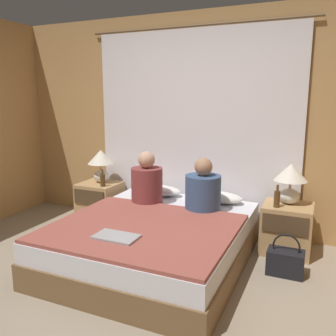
{
  "coord_description": "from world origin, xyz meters",
  "views": [
    {
      "loc": [
        1.4,
        -2.07,
        1.57
      ],
      "look_at": [
        0.0,
        1.1,
        0.86
      ],
      "focal_mm": 38.0,
      "sensor_mm": 36.0,
      "label": 1
    }
  ],
  "objects_px": {
    "beer_bottle_on_left_stand": "(103,180)",
    "laptop_on_bed": "(116,237)",
    "pillow_right": "(216,197)",
    "beer_bottle_on_right_stand": "(277,198)",
    "lamp_left": "(101,162)",
    "nightstand_left": "(100,202)",
    "person_right_in_bed": "(203,190)",
    "pillow_left": "(157,190)",
    "handbag_on_floor": "(285,261)",
    "nightstand_right": "(287,229)",
    "bed": "(156,241)",
    "lamp_right": "(291,178)",
    "person_left_in_bed": "(147,183)"
  },
  "relations": [
    {
      "from": "beer_bottle_on_right_stand",
      "to": "handbag_on_floor",
      "type": "xyz_separation_m",
      "value": [
        0.15,
        -0.37,
        -0.47
      ]
    },
    {
      "from": "beer_bottle_on_left_stand",
      "to": "laptop_on_bed",
      "type": "bearing_deg",
      "value": -51.99
    },
    {
      "from": "nightstand_right",
      "to": "beer_bottle_on_left_stand",
      "type": "xyz_separation_m",
      "value": [
        -2.12,
        -0.12,
        0.33
      ]
    },
    {
      "from": "beer_bottle_on_left_stand",
      "to": "laptop_on_bed",
      "type": "height_order",
      "value": "beer_bottle_on_left_stand"
    },
    {
      "from": "bed",
      "to": "nightstand_right",
      "type": "relative_size",
      "value": 3.9
    },
    {
      "from": "bed",
      "to": "pillow_right",
      "type": "bearing_deg",
      "value": 65.46
    },
    {
      "from": "person_left_in_bed",
      "to": "person_right_in_bed",
      "type": "distance_m",
      "value": 0.64
    },
    {
      "from": "lamp_right",
      "to": "laptop_on_bed",
      "type": "bearing_deg",
      "value": -131.6
    },
    {
      "from": "beer_bottle_on_left_stand",
      "to": "nightstand_right",
      "type": "bearing_deg",
      "value": 3.13
    },
    {
      "from": "lamp_left",
      "to": "beer_bottle_on_right_stand",
      "type": "xyz_separation_m",
      "value": [
        2.15,
        -0.17,
        -0.18
      ]
    },
    {
      "from": "nightstand_left",
      "to": "lamp_left",
      "type": "bearing_deg",
      "value": 90.0
    },
    {
      "from": "pillow_right",
      "to": "person_right_in_bed",
      "type": "height_order",
      "value": "person_right_in_bed"
    },
    {
      "from": "bed",
      "to": "pillow_right",
      "type": "xyz_separation_m",
      "value": [
        0.36,
        0.79,
        0.27
      ]
    },
    {
      "from": "lamp_right",
      "to": "beer_bottle_on_right_stand",
      "type": "height_order",
      "value": "lamp_right"
    },
    {
      "from": "nightstand_left",
      "to": "person_right_in_bed",
      "type": "bearing_deg",
      "value": -10.36
    },
    {
      "from": "lamp_right",
      "to": "person_left_in_bed",
      "type": "distance_m",
      "value": 1.49
    },
    {
      "from": "person_left_in_bed",
      "to": "laptop_on_bed",
      "type": "relative_size",
      "value": 1.6
    },
    {
      "from": "laptop_on_bed",
      "to": "pillow_right",
      "type": "bearing_deg",
      "value": 72.43
    },
    {
      "from": "nightstand_left",
      "to": "pillow_left",
      "type": "distance_m",
      "value": 0.8
    },
    {
      "from": "pillow_right",
      "to": "person_right_in_bed",
      "type": "relative_size",
      "value": 1.07
    },
    {
      "from": "lamp_right",
      "to": "laptop_on_bed",
      "type": "distance_m",
      "value": 1.83
    },
    {
      "from": "lamp_left",
      "to": "laptop_on_bed",
      "type": "distance_m",
      "value": 1.74
    },
    {
      "from": "pillow_right",
      "to": "beer_bottle_on_right_stand",
      "type": "relative_size",
      "value": 2.62
    },
    {
      "from": "bed",
      "to": "nightstand_left",
      "type": "relative_size",
      "value": 3.9
    },
    {
      "from": "person_right_in_bed",
      "to": "beer_bottle_on_right_stand",
      "type": "height_order",
      "value": "person_right_in_bed"
    },
    {
      "from": "lamp_left",
      "to": "beer_bottle_on_right_stand",
      "type": "height_order",
      "value": "lamp_left"
    },
    {
      "from": "bed",
      "to": "handbag_on_floor",
      "type": "xyz_separation_m",
      "value": [
        1.17,
        0.23,
        -0.08
      ]
    },
    {
      "from": "bed",
      "to": "handbag_on_floor",
      "type": "bearing_deg",
      "value": 10.97
    },
    {
      "from": "person_right_in_bed",
      "to": "laptop_on_bed",
      "type": "distance_m",
      "value": 1.12
    },
    {
      "from": "pillow_right",
      "to": "beer_bottle_on_left_stand",
      "type": "relative_size",
      "value": 2.87
    },
    {
      "from": "person_left_in_bed",
      "to": "beer_bottle_on_left_stand",
      "type": "xyz_separation_m",
      "value": [
        -0.67,
        0.15,
        -0.07
      ]
    },
    {
      "from": "pillow_left",
      "to": "person_right_in_bed",
      "type": "bearing_deg",
      "value": -26.65
    },
    {
      "from": "nightstand_right",
      "to": "handbag_on_floor",
      "type": "xyz_separation_m",
      "value": [
        0.05,
        -0.49,
        -0.13
      ]
    },
    {
      "from": "bed",
      "to": "person_right_in_bed",
      "type": "bearing_deg",
      "value": 54.77
    },
    {
      "from": "nightstand_right",
      "to": "person_right_in_bed",
      "type": "distance_m",
      "value": 0.93
    },
    {
      "from": "bed",
      "to": "lamp_right",
      "type": "height_order",
      "value": "lamp_right"
    },
    {
      "from": "pillow_left",
      "to": "handbag_on_floor",
      "type": "xyz_separation_m",
      "value": [
        1.54,
        -0.56,
        -0.35
      ]
    },
    {
      "from": "beer_bottle_on_right_stand",
      "to": "laptop_on_bed",
      "type": "relative_size",
      "value": 0.62
    },
    {
      "from": "handbag_on_floor",
      "to": "lamp_right",
      "type": "bearing_deg",
      "value": 94.83
    },
    {
      "from": "person_left_in_bed",
      "to": "beer_bottle_on_right_stand",
      "type": "bearing_deg",
      "value": 6.27
    },
    {
      "from": "lamp_left",
      "to": "laptop_on_bed",
      "type": "bearing_deg",
      "value": -52.03
    },
    {
      "from": "lamp_right",
      "to": "person_right_in_bed",
      "type": "bearing_deg",
      "value": -158.38
    },
    {
      "from": "nightstand_left",
      "to": "beer_bottle_on_left_stand",
      "type": "distance_m",
      "value": 0.37
    },
    {
      "from": "pillow_left",
      "to": "beer_bottle_on_left_stand",
      "type": "height_order",
      "value": "beer_bottle_on_left_stand"
    },
    {
      "from": "nightstand_left",
      "to": "laptop_on_bed",
      "type": "height_order",
      "value": "nightstand_left"
    },
    {
      "from": "nightstand_left",
      "to": "handbag_on_floor",
      "type": "height_order",
      "value": "nightstand_left"
    },
    {
      "from": "lamp_left",
      "to": "pillow_left",
      "type": "distance_m",
      "value": 0.82
    },
    {
      "from": "bed",
      "to": "person_right_in_bed",
      "type": "distance_m",
      "value": 0.7
    },
    {
      "from": "pillow_right",
      "to": "handbag_on_floor",
      "type": "height_order",
      "value": "pillow_right"
    },
    {
      "from": "lamp_right",
      "to": "nightstand_right",
      "type": "bearing_deg",
      "value": -90.0
    }
  ]
}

